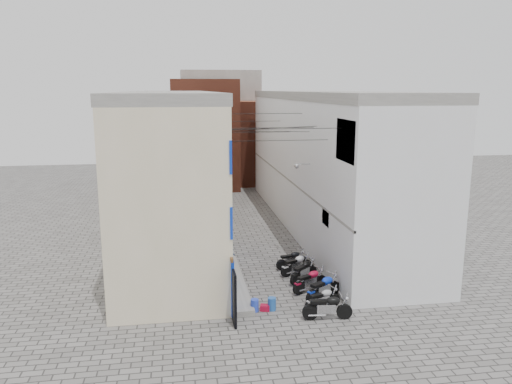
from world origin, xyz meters
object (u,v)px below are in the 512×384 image
motorcycle_e (304,270)px  water_jug_far (255,305)px  motorcycle_d (310,279)px  red_crate (265,308)px  person_b (230,253)px  motorcycle_b (323,298)px  motorcycle_c (324,287)px  water_jug_near (272,304)px  motorcycle_f (297,263)px  motorcycle_a (327,306)px  person_a (227,254)px  motorcycle_g (292,259)px

motorcycle_e → water_jug_far: size_ratio=3.84×
motorcycle_d → red_crate: 2.97m
motorcycle_d → water_jug_far: motorcycle_d is taller
water_jug_far → red_crate: bearing=0.0°
red_crate → person_b: bearing=101.5°
motorcycle_b → water_jug_far: (-2.88, 0.24, -0.24)m
motorcycle_c → water_jug_near: 2.57m
water_jug_near → red_crate: size_ratio=1.39×
person_b → water_jug_near: size_ratio=2.85×
motorcycle_f → motorcycle_e: bearing=-19.4°
motorcycle_c → red_crate: bearing=-107.9°
motorcycle_f → water_jug_far: (-2.74, -3.91, -0.30)m
motorcycle_a → motorcycle_c: size_ratio=0.97×
motorcycle_d → motorcycle_e: 1.22m
motorcycle_f → person_b: person_b is taller
motorcycle_e → water_jug_near: bearing=-76.5°
person_b → red_crate: person_b is taller
motorcycle_d → person_b: size_ratio=1.27×
motorcycle_f → person_a: 3.52m
motorcycle_e → red_crate: bearing=-80.1°
person_a → water_jug_far: bearing=-176.6°
motorcycle_a → motorcycle_f: motorcycle_a is taller
motorcycle_f → motorcycle_g: 0.87m
motorcycle_e → red_crate: motorcycle_e is taller
motorcycle_f → water_jug_far: 4.78m
water_jug_near → water_jug_far: (-0.74, 0.00, -0.01)m
motorcycle_e → person_b: person_b is taller
motorcycle_e → motorcycle_f: motorcycle_e is taller
motorcycle_e → red_crate: (-2.42, -2.92, -0.47)m
motorcycle_c → water_jug_far: (-3.19, -0.68, -0.35)m
motorcycle_a → person_b: (-3.30, 5.91, 0.44)m
person_b → motorcycle_f: bearing=-81.2°
motorcycle_f → red_crate: bearing=-56.8°
motorcycle_a → person_b: 6.78m
motorcycle_c → red_crate: size_ratio=5.40×
motorcycle_f → red_crate: (-2.30, -3.91, -0.44)m
motorcycle_a → water_jug_near: bearing=-114.2°
water_jug_near → motorcycle_g: bearing=67.7°
motorcycle_b → red_crate: 2.48m
motorcycle_d → person_a: person_a is taller
motorcycle_c → red_crate: motorcycle_c is taller
motorcycle_c → water_jug_near: (-2.45, -0.68, -0.34)m
motorcycle_g → person_a: person_a is taller
motorcycle_c → water_jug_near: size_ratio=3.88×
motorcycle_b → motorcycle_c: 0.98m
red_crate → motorcycle_f: bearing=59.5°
water_jug_far → motorcycle_e: bearing=45.5°
person_a → red_crate: bearing=-170.8°
person_b → motorcycle_d: bearing=-109.4°
person_a → red_crate: (1.16, -4.17, -1.04)m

